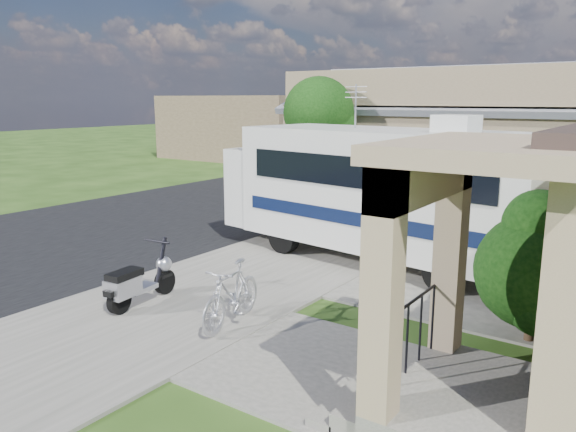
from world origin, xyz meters
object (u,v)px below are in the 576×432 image
Objects in this scene: motorhome at (379,188)px; shrub at (540,266)px; garden_hose at (409,371)px; scooter at (138,282)px; van at (383,155)px; pickup_truck at (314,173)px; bicycle at (232,297)px.

motorhome is 3.34× the size of shrub.
scooter is at bearing -175.49° from garden_hose.
van is at bearing 97.59° from scooter.
bicycle is at bearing 114.00° from pickup_truck.
van reaches higher than bicycle.
van is 14.19× the size of garden_hose.
garden_hose is at bearing -51.78° from motorhome.
motorhome is at bearing 78.01° from bicycle.
garden_hose is (3.17, 0.09, -0.44)m from bicycle.
pickup_truck is 7.66m from van.
shrub is (4.14, -2.77, -0.50)m from motorhome.
shrub reaches higher than bicycle.
garden_hose is at bearing -8.04° from bicycle.
scooter is 5.21m from garden_hose.
motorhome is at bearing 127.76° from pickup_truck.
shrub is at bearing 18.40° from bicycle.
garden_hose is at bearing -117.73° from shrub.
garden_hose is (10.32, -20.58, -0.78)m from van.
pickup_truck is at bearing 138.35° from motorhome.
scooter is 0.29× the size of van.
van is (-11.49, 18.35, -0.40)m from shrub.
scooter is 21.61m from van.
shrub is 1.39× the size of bicycle.
motorhome is at bearing -71.16° from van.
bicycle is at bearing -178.29° from garden_hose.
scooter is 0.97× the size of bicycle.
shrub is 0.46× the size of pickup_truck.
van reaches higher than pickup_truck.
van is at bearing 122.73° from motorhome.
pickup_truck is at bearing 107.37° from bicycle.
scooter is 0.32× the size of pickup_truck.
bicycle is 3.20m from garden_hose.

